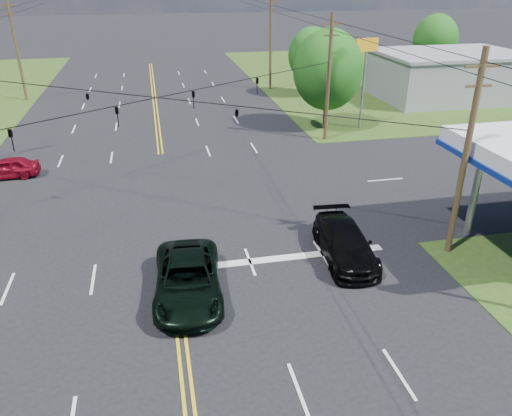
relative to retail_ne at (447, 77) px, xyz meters
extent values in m
plane|color=black|center=(-30.00, -20.00, -2.20)|extent=(280.00, 280.00, 0.00)
cube|color=#2A4215|center=(5.00, 12.00, -2.20)|extent=(46.00, 48.00, 0.03)
cube|color=silver|center=(-25.00, -28.00, -2.20)|extent=(10.00, 0.50, 0.02)
cube|color=gray|center=(0.00, 0.00, 0.00)|extent=(14.00, 10.00, 4.40)
cylinder|color=#A5A5AA|center=(-15.00, -27.50, 0.12)|extent=(0.36, 0.36, 4.65)
cylinder|color=#3B2819|center=(-17.00, -29.00, 2.55)|extent=(0.28, 0.28, 9.50)
cube|color=#3B2819|center=(-17.00, -29.00, 6.50)|extent=(1.60, 0.12, 0.12)
cube|color=#3B2819|center=(-17.00, -29.00, 5.70)|extent=(1.20, 0.10, 0.10)
cylinder|color=#3B2819|center=(-17.00, -11.00, 2.55)|extent=(0.28, 0.28, 9.50)
cube|color=#3B2819|center=(-17.00, -11.00, 6.50)|extent=(1.60, 0.12, 0.12)
cube|color=#3B2819|center=(-17.00, -11.00, 5.70)|extent=(1.20, 0.10, 0.10)
cylinder|color=#3B2819|center=(-43.00, 8.00, 2.80)|extent=(0.28, 0.28, 10.00)
cube|color=#3B2819|center=(-43.00, 8.00, 7.00)|extent=(1.60, 0.12, 0.12)
cube|color=#3B2819|center=(-43.00, 8.00, 6.20)|extent=(1.20, 0.10, 0.10)
cylinder|color=#3B2819|center=(-17.00, 8.00, 2.80)|extent=(0.28, 0.28, 10.00)
cube|color=#3B2819|center=(-17.00, 8.00, 7.00)|extent=(1.60, 0.12, 0.12)
cube|color=#3B2819|center=(-17.00, 8.00, 6.20)|extent=(1.20, 0.10, 0.10)
imported|color=black|center=(-36.50, -24.50, 3.22)|extent=(0.17, 0.21, 1.05)
imported|color=black|center=(-32.08, -21.44, 3.22)|extent=(0.17, 0.21, 1.05)
imported|color=black|center=(-27.92, -18.56, 3.22)|extent=(0.17, 0.21, 1.05)
imported|color=black|center=(-23.50, -15.50, 3.22)|extent=(0.17, 0.21, 1.05)
imported|color=black|center=(-33.90, -17.30, 3.50)|extent=(1.24, 0.26, 0.50)
imported|color=black|center=(-26.10, -22.70, 3.50)|extent=(1.24, 0.26, 0.50)
cylinder|color=black|center=(-17.00, -22.00, 6.70)|extent=(0.04, 100.00, 0.04)
cylinder|color=black|center=(-17.00, -22.00, 6.10)|extent=(0.04, 100.00, 0.04)
cylinder|color=#3B2819|center=(-16.00, -8.00, -0.55)|extent=(0.36, 0.36, 3.30)
ellipsoid|color=#134412|center=(-16.00, -8.00, 2.67)|extent=(5.70, 5.70, 6.60)
cylinder|color=#3B2819|center=(-13.50, 4.00, -0.77)|extent=(0.36, 0.36, 2.86)
ellipsoid|color=#134412|center=(-13.50, 4.00, 2.03)|extent=(4.94, 4.94, 5.72)
cylinder|color=#3B2819|center=(4.00, 10.00, -0.66)|extent=(0.36, 0.36, 3.08)
ellipsoid|color=#134412|center=(4.00, 10.00, 2.35)|extent=(5.32, 5.32, 6.16)
imported|color=black|center=(-29.50, -30.06, -1.39)|extent=(3.09, 5.99, 1.62)
imported|color=black|center=(-22.09, -28.50, -1.42)|extent=(2.60, 5.54, 1.56)
imported|color=maroon|center=(-39.84, -14.50, -1.53)|extent=(3.98, 1.72, 1.34)
imported|color=silver|center=(-4.06, -15.30, -1.42)|extent=(5.59, 2.81, 1.56)
cylinder|color=#A5A5AA|center=(-13.05, -8.55, 1.51)|extent=(0.20, 0.20, 7.42)
cube|color=#FBA61A|center=(-13.05, -8.55, 4.62)|extent=(2.05, 0.68, 1.02)
camera|label=1|loc=(-30.30, -47.40, 10.03)|focal=35.00mm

